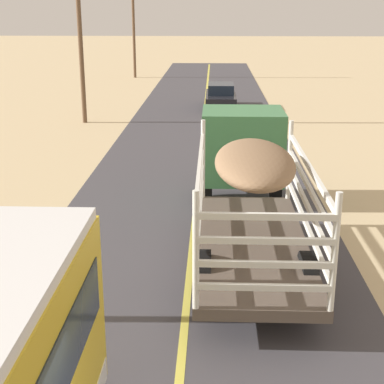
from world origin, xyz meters
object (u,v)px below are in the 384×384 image
at_px(livestock_truck, 246,164).
at_px(car_far, 221,97).
at_px(power_pole_mid, 80,31).
at_px(power_pole_far, 133,21).

xyz_separation_m(livestock_truck, car_far, (-0.49, 19.76, -1.10)).
xyz_separation_m(livestock_truck, power_pole_mid, (-7.82, 14.97, 2.94)).
bearing_deg(power_pole_far, livestock_truck, -77.57).
relative_size(car_far, power_pole_mid, 0.50).
bearing_deg(power_pole_far, power_pole_mid, -90.00).
height_order(car_far, power_pole_far, power_pole_far).
xyz_separation_m(car_far, power_pole_far, (-7.34, 15.75, 4.09)).
distance_m(livestock_truck, car_far, 19.80).
bearing_deg(power_pole_mid, power_pole_far, 90.00).
distance_m(livestock_truck, power_pole_mid, 17.14).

